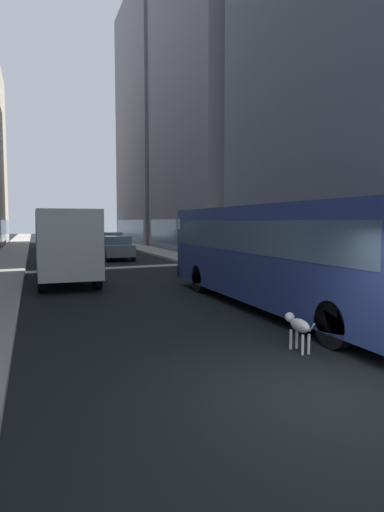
% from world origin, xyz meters
% --- Properties ---
extents(ground_plane, '(120.00, 120.00, 0.00)m').
position_xyz_m(ground_plane, '(0.00, 35.00, 0.00)').
color(ground_plane, black).
extents(sidewalk_left, '(2.40, 110.00, 0.15)m').
position_xyz_m(sidewalk_left, '(-5.70, 35.00, 0.07)').
color(sidewalk_left, '#9E9991').
rests_on(sidewalk_left, ground).
extents(sidewalk_right, '(2.40, 110.00, 0.15)m').
position_xyz_m(sidewalk_right, '(5.70, 35.00, 0.07)').
color(sidewalk_right, '#9E9991').
rests_on(sidewalk_right, ground).
extents(building_right_mid, '(9.89, 15.87, 25.39)m').
position_xyz_m(building_right_mid, '(11.90, 30.09, 12.69)').
color(building_right_mid, slate).
rests_on(building_right_mid, ground).
extents(building_right_far, '(10.38, 16.29, 28.89)m').
position_xyz_m(building_right_far, '(11.90, 46.70, 14.44)').
color(building_right_far, slate).
rests_on(building_right_far, ground).
extents(transit_bus, '(2.78, 11.53, 3.05)m').
position_xyz_m(transit_bus, '(2.80, 6.20, 1.78)').
color(transit_bus, '#33478C').
rests_on(transit_bus, ground).
extents(car_silver_sedan, '(1.74, 3.90, 1.62)m').
position_xyz_m(car_silver_sedan, '(-1.20, 31.24, 0.82)').
color(car_silver_sedan, '#B7BABF').
rests_on(car_silver_sedan, ground).
extents(car_grey_wagon, '(1.88, 4.07, 1.62)m').
position_xyz_m(car_grey_wagon, '(1.20, 24.50, 0.82)').
color(car_grey_wagon, slate).
rests_on(car_grey_wagon, ground).
extents(car_yellow_taxi, '(1.70, 4.15, 1.62)m').
position_xyz_m(car_yellow_taxi, '(2.80, 35.65, 0.82)').
color(car_yellow_taxi, yellow).
rests_on(car_yellow_taxi, ground).
extents(car_white_van, '(1.73, 4.63, 1.62)m').
position_xyz_m(car_white_van, '(-2.80, 38.15, 0.82)').
color(car_white_van, silver).
rests_on(car_white_van, ground).
extents(car_blue_hatchback, '(1.74, 4.68, 1.62)m').
position_xyz_m(car_blue_hatchback, '(1.20, 43.64, 0.82)').
color(car_blue_hatchback, '#4C6BB7').
rests_on(car_blue_hatchback, ground).
extents(car_red_coupe, '(1.71, 4.43, 1.62)m').
position_xyz_m(car_red_coupe, '(-2.80, 22.37, 0.82)').
color(car_red_coupe, red).
rests_on(car_red_coupe, ground).
extents(box_truck, '(2.30, 7.50, 3.05)m').
position_xyz_m(box_truck, '(-2.80, 14.32, 1.67)').
color(box_truck, '#19519E').
rests_on(box_truck, ground).
extents(dalmatian_dog, '(0.22, 0.96, 0.72)m').
position_xyz_m(dalmatian_dog, '(0.89, 2.17, 0.51)').
color(dalmatian_dog, white).
rests_on(dalmatian_dog, ground).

